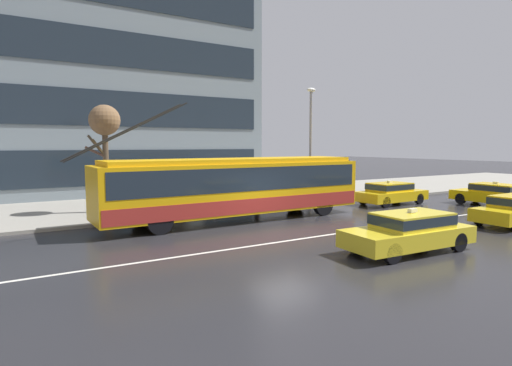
% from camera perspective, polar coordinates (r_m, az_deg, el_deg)
% --- Properties ---
extents(ground_plane, '(160.00, 160.00, 0.00)m').
position_cam_1_polar(ground_plane, '(16.42, 3.99, -6.84)').
color(ground_plane, '#262529').
extents(sidewalk_slab, '(80.00, 10.00, 0.14)m').
position_cam_1_polar(sidewalk_slab, '(25.14, -9.25, -2.51)').
color(sidewalk_slab, gray).
rests_on(sidewalk_slab, ground_plane).
extents(lane_centre_line, '(72.00, 0.14, 0.01)m').
position_cam_1_polar(lane_centre_line, '(15.48, 6.57, -7.60)').
color(lane_centre_line, silver).
rests_on(lane_centre_line, ground_plane).
extents(trolleybus, '(13.51, 2.73, 5.19)m').
position_cam_1_polar(trolleybus, '(18.89, -2.70, -0.44)').
color(trolleybus, '#E7A60C').
rests_on(trolleybus, ground_plane).
extents(taxi_cross_traffic, '(1.74, 4.24, 1.39)m').
position_cam_1_polar(taxi_cross_traffic, '(26.92, 29.93, -1.28)').
color(taxi_cross_traffic, yellow).
rests_on(taxi_cross_traffic, ground_plane).
extents(taxi_ahead_of_bus, '(4.40, 1.89, 1.39)m').
position_cam_1_polar(taxi_ahead_of_bus, '(25.24, 18.09, -1.23)').
color(taxi_ahead_of_bus, yellow).
rests_on(taxi_ahead_of_bus, ground_plane).
extents(taxi_oncoming_near, '(4.55, 1.97, 1.39)m').
position_cam_1_polar(taxi_oncoming_near, '(14.32, 20.40, -6.10)').
color(taxi_oncoming_near, yellow).
rests_on(taxi_oncoming_near, ground_plane).
extents(bus_shelter, '(3.61, 1.71, 2.38)m').
position_cam_1_polar(bus_shelter, '(21.81, -10.79, 1.22)').
color(bus_shelter, gray).
rests_on(bus_shelter, sidewalk_slab).
extents(pedestrian_at_shelter, '(1.09, 1.09, 1.92)m').
position_cam_1_polar(pedestrian_at_shelter, '(20.40, -12.46, 0.22)').
color(pedestrian_at_shelter, '#2A2529').
rests_on(pedestrian_at_shelter, sidewalk_slab).
extents(pedestrian_approaching_curb, '(1.43, 1.43, 2.00)m').
position_cam_1_polar(pedestrian_approaching_curb, '(22.04, -0.03, 0.87)').
color(pedestrian_approaching_curb, '#21222F').
rests_on(pedestrian_approaching_curb, sidewalk_slab).
extents(pedestrian_walking_past, '(1.61, 1.61, 1.91)m').
position_cam_1_polar(pedestrian_walking_past, '(22.11, -13.79, 0.62)').
color(pedestrian_walking_past, black).
rests_on(pedestrian_walking_past, sidewalk_slab).
extents(street_lamp, '(0.60, 0.32, 6.61)m').
position_cam_1_polar(street_lamp, '(24.54, 7.55, 6.65)').
color(street_lamp, gray).
rests_on(street_lamp, sidewalk_slab).
extents(street_tree_bare, '(1.70, 1.49, 5.25)m').
position_cam_1_polar(street_tree_bare, '(21.57, -20.16, 7.54)').
color(street_tree_bare, brown).
rests_on(street_tree_bare, sidewalk_slab).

